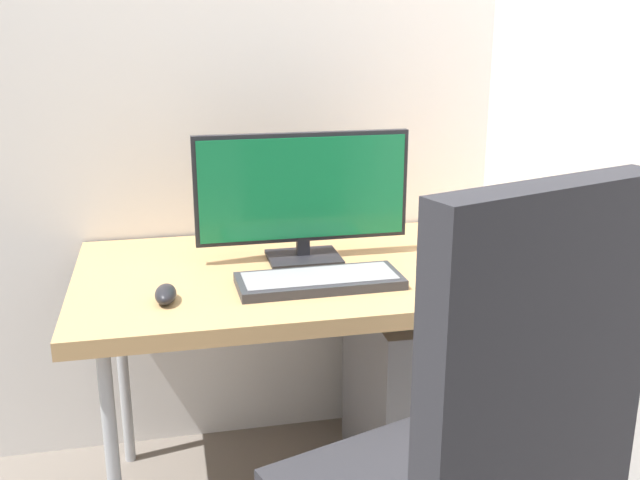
# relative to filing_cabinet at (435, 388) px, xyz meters

# --- Properties ---
(wall_back) EXTENTS (3.17, 0.04, 2.80)m
(wall_back) POSITION_rel_filing_cabinet_xyz_m (-0.38, 0.38, 1.11)
(wall_back) COLOR white
(wall_back) RESTS_ON ground_plane
(wall_side_right) EXTENTS (0.04, 2.61, 2.80)m
(wall_side_right) POSITION_rel_filing_cabinet_xyz_m (0.31, -0.30, 1.11)
(wall_side_right) COLOR white
(wall_side_right) RESTS_ON ground_plane
(desk) EXTENTS (1.33, 0.76, 0.73)m
(desk) POSITION_rel_filing_cabinet_xyz_m (-0.38, -0.03, 0.39)
(desk) COLOR tan
(desk) RESTS_ON ground_plane
(filing_cabinet) EXTENTS (0.47, 0.50, 0.58)m
(filing_cabinet) POSITION_rel_filing_cabinet_xyz_m (0.00, 0.00, 0.00)
(filing_cabinet) COLOR slate
(filing_cabinet) RESTS_ON ground_plane
(monitor) EXTENTS (0.61, 0.16, 0.37)m
(monitor) POSITION_rel_filing_cabinet_xyz_m (-0.41, 0.05, 0.63)
(monitor) COLOR black
(monitor) RESTS_ON desk
(keyboard) EXTENTS (0.43, 0.18, 0.03)m
(keyboard) POSITION_rel_filing_cabinet_xyz_m (-0.41, -0.18, 0.45)
(keyboard) COLOR #333338
(keyboard) RESTS_ON desk
(mouse) EXTENTS (0.06, 0.11, 0.04)m
(mouse) POSITION_rel_filing_cabinet_xyz_m (-0.80, -0.22, 0.46)
(mouse) COLOR black
(mouse) RESTS_ON desk
(pen_holder) EXTENTS (0.09, 0.09, 0.17)m
(pen_holder) POSITION_rel_filing_cabinet_xyz_m (0.03, -0.02, 0.49)
(pen_holder) COLOR #9EA0A5
(pen_holder) RESTS_ON desk
(notebook) EXTENTS (0.18, 0.19, 0.03)m
(notebook) POSITION_rel_filing_cabinet_xyz_m (0.10, -0.25, 0.45)
(notebook) COLOR #B23333
(notebook) RESTS_ON desk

